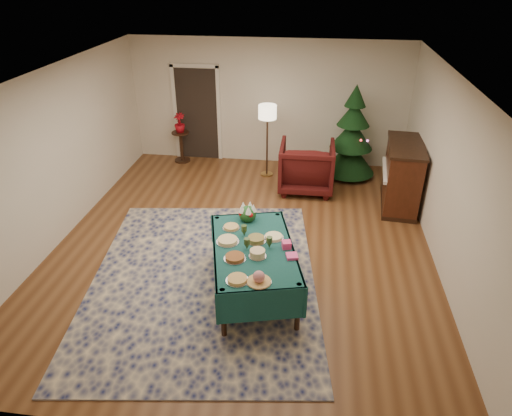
# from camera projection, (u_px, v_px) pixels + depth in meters

# --- Properties ---
(room_shell) EXTENTS (7.00, 7.00, 7.00)m
(room_shell) POSITION_uv_depth(u_px,v_px,m) (243.00, 167.00, 6.87)
(room_shell) COLOR #593319
(room_shell) RESTS_ON ground
(doorway) EXTENTS (1.08, 0.04, 2.16)m
(doorway) POSITION_uv_depth(u_px,v_px,m) (197.00, 112.00, 10.20)
(doorway) COLOR black
(doorway) RESTS_ON ground
(rug) EXTENTS (3.71, 4.58, 0.02)m
(rug) POSITION_uv_depth(u_px,v_px,m) (204.00, 278.00, 6.65)
(rug) COLOR #131B48
(rug) RESTS_ON ground
(buffet_table) EXTENTS (1.51, 2.07, 0.73)m
(buffet_table) POSITION_uv_depth(u_px,v_px,m) (253.00, 256.00, 6.15)
(buffet_table) COLOR black
(buffet_table) RESTS_ON ground
(platter_0) EXTENTS (0.28, 0.28, 0.05)m
(platter_0) POSITION_uv_depth(u_px,v_px,m) (237.00, 279.00, 5.44)
(platter_0) COLOR silver
(platter_0) RESTS_ON buffet_table
(platter_1) EXTENTS (0.30, 0.30, 0.16)m
(platter_1) POSITION_uv_depth(u_px,v_px,m) (259.00, 278.00, 5.39)
(platter_1) COLOR silver
(platter_1) RESTS_ON buffet_table
(platter_2) EXTENTS (0.29, 0.29, 0.05)m
(platter_2) POSITION_uv_depth(u_px,v_px,m) (235.00, 257.00, 5.83)
(platter_2) COLOR silver
(platter_2) RESTS_ON buffet_table
(platter_3) EXTENTS (0.23, 0.23, 0.10)m
(platter_3) POSITION_uv_depth(u_px,v_px,m) (257.00, 253.00, 5.87)
(platter_3) COLOR silver
(platter_3) RESTS_ON buffet_table
(platter_4) EXTENTS (0.31, 0.31, 0.05)m
(platter_4) POSITION_uv_depth(u_px,v_px,m) (228.00, 241.00, 6.18)
(platter_4) COLOR silver
(platter_4) RESTS_ON buffet_table
(platter_5) EXTENTS (0.26, 0.26, 0.07)m
(platter_5) POSITION_uv_depth(u_px,v_px,m) (256.00, 239.00, 6.19)
(platter_5) COLOR silver
(platter_5) RESTS_ON buffet_table
(platter_6) EXTENTS (0.28, 0.28, 0.04)m
(platter_6) POSITION_uv_depth(u_px,v_px,m) (274.00, 237.00, 6.27)
(platter_6) COLOR silver
(platter_6) RESTS_ON buffet_table
(platter_7) EXTENTS (0.25, 0.25, 0.04)m
(platter_7) POSITION_uv_depth(u_px,v_px,m) (231.00, 227.00, 6.50)
(platter_7) COLOR silver
(platter_7) RESTS_ON buffet_table
(goblet_0) EXTENTS (0.08, 0.08, 0.17)m
(goblet_0) POSITION_uv_depth(u_px,v_px,m) (244.00, 230.00, 6.28)
(goblet_0) COLOR #2D471E
(goblet_0) RESTS_ON buffet_table
(goblet_1) EXTENTS (0.08, 0.08, 0.17)m
(goblet_1) POSITION_uv_depth(u_px,v_px,m) (269.00, 242.00, 6.02)
(goblet_1) COLOR #2D471E
(goblet_1) RESTS_ON buffet_table
(goblet_2) EXTENTS (0.08, 0.08, 0.17)m
(goblet_2) POSITION_uv_depth(u_px,v_px,m) (247.00, 244.00, 5.99)
(goblet_2) COLOR #2D471E
(goblet_2) RESTS_ON buffet_table
(napkin_stack) EXTENTS (0.18, 0.18, 0.04)m
(napkin_stack) POSITION_uv_depth(u_px,v_px,m) (292.00, 256.00, 5.87)
(napkin_stack) COLOR #FA4591
(napkin_stack) RESTS_ON buffet_table
(gift_box) EXTENTS (0.14, 0.14, 0.10)m
(gift_box) POSITION_uv_depth(u_px,v_px,m) (286.00, 245.00, 6.05)
(gift_box) COLOR #F34387
(gift_box) RESTS_ON buffet_table
(centerpiece) EXTENTS (0.26, 0.26, 0.30)m
(centerpiece) POSITION_uv_depth(u_px,v_px,m) (247.00, 212.00, 6.65)
(centerpiece) COLOR #1E4C1E
(centerpiece) RESTS_ON buffet_table
(armchair) EXTENTS (1.06, 0.99, 1.08)m
(armchair) POSITION_uv_depth(u_px,v_px,m) (307.00, 165.00, 8.99)
(armchair) COLOR #3E0E0D
(armchair) RESTS_ON ground
(floor_lamp) EXTENTS (0.37, 0.37, 1.53)m
(floor_lamp) POSITION_uv_depth(u_px,v_px,m) (267.00, 116.00, 9.24)
(floor_lamp) COLOR #A57F3F
(floor_lamp) RESTS_ON ground
(side_table) EXTENTS (0.39, 0.39, 0.70)m
(side_table) POSITION_uv_depth(u_px,v_px,m) (181.00, 147.00, 10.36)
(side_table) COLOR black
(side_table) RESTS_ON ground
(potted_plant) EXTENTS (0.24, 0.43, 0.24)m
(potted_plant) POSITION_uv_depth(u_px,v_px,m) (180.00, 127.00, 10.13)
(potted_plant) COLOR #A10B16
(potted_plant) RESTS_ON side_table
(christmas_tree) EXTENTS (1.31, 1.31, 1.96)m
(christmas_tree) POSITION_uv_depth(u_px,v_px,m) (352.00, 137.00, 9.40)
(christmas_tree) COLOR black
(christmas_tree) RESTS_ON ground
(piano) EXTENTS (0.78, 1.46, 1.21)m
(piano) POSITION_uv_depth(u_px,v_px,m) (402.00, 176.00, 8.38)
(piano) COLOR black
(piano) RESTS_ON ground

